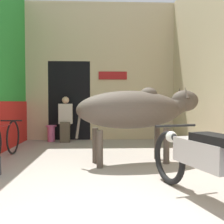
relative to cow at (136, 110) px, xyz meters
name	(u,v)px	position (x,y,z in m)	size (l,w,h in m)	color
ground_plane	(99,221)	(-0.66, -2.31, -0.97)	(30.00, 30.00, 0.00)	#9E9389
wall_back_with_doorway	(89,83)	(-1.01, 3.23, 0.70)	(4.31, 0.93, 4.00)	#C6B289
wall_right_with_door	(216,57)	(1.58, 0.28, 1.01)	(0.22, 5.28, 4.00)	#C6B289
cow	(136,110)	(0.00, 0.00, 0.00)	(2.39, 1.12, 1.40)	#4C4238
motorcycle_near	(204,161)	(0.48, -1.93, -0.49)	(0.78, 2.10, 0.82)	black
bicycle	(4,140)	(-2.51, 0.42, -0.60)	(0.44, 1.71, 0.73)	black
shopkeeper_seated	(65,118)	(-1.62, 2.56, -0.30)	(0.37, 0.33, 1.25)	brown
plastic_stool	(51,133)	(-2.03, 2.66, -0.73)	(0.29, 0.29, 0.45)	#DB6093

